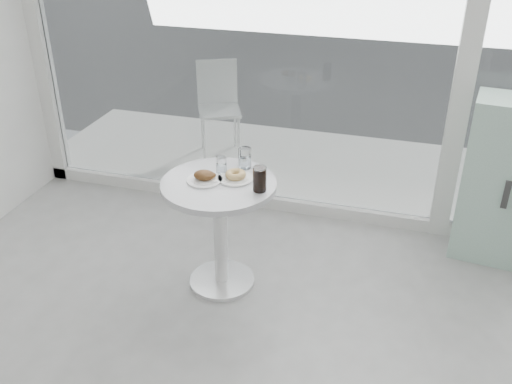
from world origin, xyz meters
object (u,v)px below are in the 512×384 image
(main_table, at_px, (220,213))
(mint_cabinet, at_px, (504,182))
(plate_donut, at_px, (236,176))
(water_tumbler_a, at_px, (221,166))
(patio_chair, at_px, (219,102))
(plate_fritter, at_px, (205,177))
(water_tumbler_b, at_px, (245,159))
(cola_glass, at_px, (260,179))

(main_table, bearing_deg, mint_cabinet, 26.60)
(plate_donut, relative_size, water_tumbler_a, 2.04)
(patio_chair, bearing_deg, mint_cabinet, -47.91)
(mint_cabinet, xyz_separation_m, water_tumbler_a, (-1.78, -0.75, 0.23))
(plate_fritter, distance_m, water_tumbler_b, 0.31)
(patio_chair, xyz_separation_m, cola_glass, (0.97, -1.98, 0.29))
(plate_donut, bearing_deg, mint_cabinet, 26.03)
(main_table, bearing_deg, water_tumbler_a, 100.80)
(plate_donut, xyz_separation_m, cola_glass, (0.18, -0.10, 0.05))
(water_tumbler_b, bearing_deg, water_tumbler_a, -135.97)
(patio_chair, xyz_separation_m, water_tumbler_b, (0.79, -1.70, 0.27))
(plate_fritter, xyz_separation_m, water_tumbler_b, (0.18, 0.25, 0.03))
(main_table, height_order, plate_fritter, plate_fritter)
(plate_fritter, bearing_deg, water_tumbler_a, 66.32)
(mint_cabinet, relative_size, water_tumbler_a, 10.81)
(main_table, distance_m, cola_glass, 0.40)
(patio_chair, height_order, plate_donut, patio_chair)
(main_table, xyz_separation_m, plate_donut, (0.09, 0.07, 0.24))
(patio_chair, height_order, water_tumbler_a, patio_chair)
(water_tumbler_b, height_order, cola_glass, cola_glass)
(plate_donut, height_order, water_tumbler_b, water_tumbler_b)
(main_table, height_order, water_tumbler_b, water_tumbler_b)
(main_table, distance_m, plate_donut, 0.26)
(main_table, bearing_deg, cola_glass, -7.57)
(main_table, relative_size, patio_chair, 0.87)
(patio_chair, xyz_separation_m, water_tumbler_a, (0.68, -1.82, 0.26))
(mint_cabinet, height_order, plate_donut, mint_cabinet)
(cola_glass, bearing_deg, patio_chair, 116.20)
(mint_cabinet, bearing_deg, plate_fritter, -147.06)
(patio_chair, distance_m, water_tumbler_b, 1.90)
(patio_chair, bearing_deg, plate_fritter, -97.04)
(main_table, bearing_deg, patio_chair, 109.80)
(patio_chair, relative_size, plate_donut, 4.00)
(main_table, distance_m, mint_cabinet, 1.97)
(water_tumbler_a, bearing_deg, patio_chair, 110.40)
(water_tumbler_b, bearing_deg, plate_donut, -91.84)
(water_tumbler_a, bearing_deg, water_tumbler_b, 44.03)
(water_tumbler_a, xyz_separation_m, water_tumbler_b, (0.12, 0.12, 0.01))
(patio_chair, bearing_deg, plate_donut, -91.71)
(water_tumbler_b, distance_m, cola_glass, 0.33)
(mint_cabinet, distance_m, plate_fritter, 2.06)
(plate_fritter, relative_size, water_tumbler_a, 2.03)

